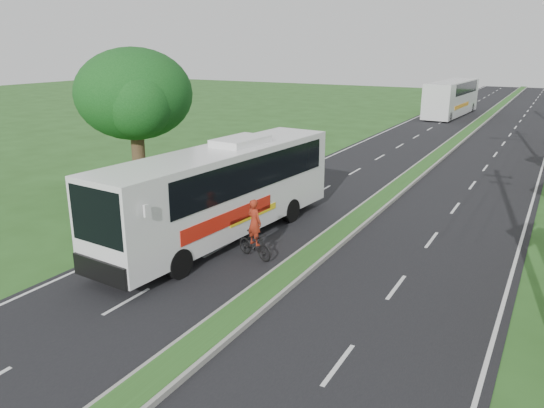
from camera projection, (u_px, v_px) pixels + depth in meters
The scene contains 9 objects.
ground at pixel (221, 330), 14.73m from camera, with size 180.00×180.00×0.00m, color #29511D.
road_asphalt at pixel (411, 178), 31.49m from camera, with size 14.00×160.00×0.02m, color black.
median_strip at pixel (411, 177), 31.47m from camera, with size 1.20×160.00×0.18m.
lane_edge_left at pixel (309, 166), 34.60m from camera, with size 0.12×160.00×0.01m, color silver.
lane_edge_right at pixel (535, 193), 28.39m from camera, with size 0.12×160.00×0.01m, color silver.
shade_tree at pixel (133, 97), 27.29m from camera, with size 6.30×6.00×7.54m.
coach_bus_main at pixel (224, 186), 21.17m from camera, with size 3.56×12.50×3.99m.
coach_bus_far at pixel (452, 96), 58.79m from camera, with size 3.55×13.19×3.80m.
motorcyclist at pixel (255, 237), 19.45m from camera, with size 1.78×0.96×2.28m.
Camera 1 is at (7.58, -10.78, 7.61)m, focal length 35.00 mm.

